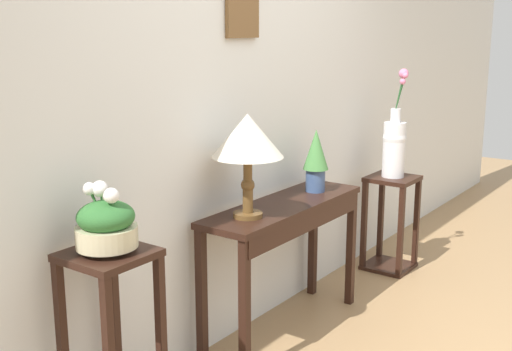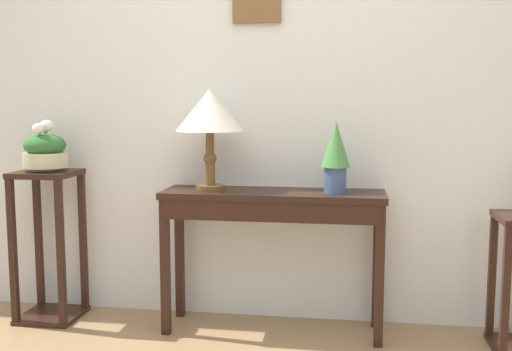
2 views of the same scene
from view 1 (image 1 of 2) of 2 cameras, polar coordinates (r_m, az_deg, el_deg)
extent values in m
cube|color=silver|center=(3.53, -2.08, 7.75)|extent=(9.00, 0.10, 2.80)
cube|color=brown|center=(3.49, -1.20, 14.12)|extent=(0.26, 0.02, 0.25)
cube|color=slate|center=(3.48, -1.13, 14.12)|extent=(0.21, 0.01, 0.20)
cube|color=black|center=(3.60, 2.50, -2.69)|extent=(1.18, 0.34, 0.03)
cube|color=black|center=(3.54, 4.53, -4.12)|extent=(1.11, 0.03, 0.10)
cube|color=black|center=(3.23, -1.01, -11.82)|extent=(0.05, 0.04, 0.73)
cube|color=black|center=(4.11, 8.35, -6.43)|extent=(0.04, 0.04, 0.73)
cube|color=black|center=(3.39, -4.82, -10.64)|extent=(0.05, 0.04, 0.73)
cube|color=black|center=(4.23, 5.03, -5.75)|extent=(0.04, 0.04, 0.73)
cylinder|color=brown|center=(3.33, -0.72, -3.47)|extent=(0.15, 0.15, 0.02)
cylinder|color=brown|center=(3.30, -0.73, -2.06)|extent=(0.05, 0.05, 0.14)
sphere|color=brown|center=(3.28, -0.73, -0.84)|extent=(0.07, 0.07, 0.07)
cylinder|color=brown|center=(3.27, -0.73, 0.39)|extent=(0.05, 0.05, 0.14)
cone|color=beige|center=(3.23, -0.74, 3.55)|extent=(0.36, 0.36, 0.22)
cylinder|color=#3D5684|center=(3.84, 5.25, -0.42)|extent=(0.12, 0.12, 0.13)
cone|color=#478442|center=(3.81, 5.31, 2.31)|extent=(0.15, 0.15, 0.24)
cube|color=black|center=(2.65, -12.92, -6.84)|extent=(0.32, 0.32, 0.03)
cube|color=black|center=(2.80, -8.32, -14.65)|extent=(0.04, 0.04, 0.79)
cube|color=black|center=(2.99, -12.29, -13.01)|extent=(0.04, 0.04, 0.79)
cylinder|color=beige|center=(2.64, -12.95, -6.33)|extent=(0.11, 0.11, 0.02)
cylinder|color=beige|center=(2.62, -13.01, -5.26)|extent=(0.25, 0.25, 0.08)
ellipsoid|color=#2D662D|center=(2.60, -13.10, -3.54)|extent=(0.23, 0.23, 0.13)
cylinder|color=#2D662D|center=(2.60, -13.33, -2.77)|extent=(0.01, 0.04, 0.15)
sphere|color=white|center=(2.60, -13.60, -1.14)|extent=(0.07, 0.07, 0.07)
cylinder|color=#2D662D|center=(2.60, -13.78, -2.77)|extent=(0.04, 0.07, 0.15)
sphere|color=white|center=(2.60, -14.52, -1.14)|extent=(0.05, 0.05, 0.05)
cylinder|color=#2D662D|center=(2.57, -12.84, -3.08)|extent=(0.02, 0.06, 0.14)
sphere|color=white|center=(2.53, -12.63, -1.74)|extent=(0.06, 0.06, 0.06)
cylinder|color=#2D662D|center=(2.61, -13.76, -2.71)|extent=(0.02, 0.08, 0.15)
sphere|color=white|center=(2.61, -14.46, -1.05)|extent=(0.04, 0.04, 0.04)
cube|color=black|center=(4.68, 11.94, -0.27)|extent=(0.32, 0.32, 0.03)
cube|color=black|center=(4.87, 11.58, -7.83)|extent=(0.32, 0.32, 0.03)
cube|color=black|center=(4.59, 12.63, -4.83)|extent=(0.04, 0.04, 0.63)
cube|color=black|center=(4.84, 13.95, -3.98)|extent=(0.04, 0.04, 0.63)
cube|color=black|center=(4.70, 9.49, -4.27)|extent=(0.04, 0.04, 0.63)
cube|color=black|center=(4.94, 10.94, -3.47)|extent=(0.04, 0.04, 0.63)
cylinder|color=silver|center=(4.64, 12.06, 2.23)|extent=(0.16, 0.16, 0.39)
sphere|color=silver|center=(4.62, 12.11, 3.27)|extent=(0.16, 0.16, 0.16)
cylinder|color=silver|center=(4.60, 12.20, 5.19)|extent=(0.07, 0.07, 0.10)
cylinder|color=#235128|center=(4.57, 12.51, 6.93)|extent=(0.01, 0.05, 0.19)
sphere|color=pink|center=(4.55, 12.80, 8.08)|extent=(0.04, 0.04, 0.04)
cylinder|color=#235128|center=(4.57, 12.62, 7.18)|extent=(0.01, 0.06, 0.23)
sphere|color=pink|center=(4.55, 13.02, 8.58)|extent=(0.04, 0.04, 0.04)
cylinder|color=#235128|center=(4.61, 12.56, 7.27)|extent=(0.07, 0.03, 0.24)
sphere|color=pink|center=(4.62, 12.88, 8.75)|extent=(0.07, 0.07, 0.07)
camera|label=2|loc=(3.54, 55.35, -0.54)|focal=42.19mm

